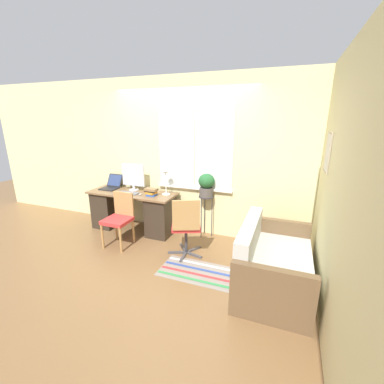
{
  "coord_description": "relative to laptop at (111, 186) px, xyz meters",
  "views": [
    {
      "loc": [
        1.75,
        -3.46,
        2.02
      ],
      "look_at": [
        0.36,
        0.15,
        0.89
      ],
      "focal_mm": 24.0,
      "sensor_mm": 36.0,
      "label": 1
    }
  ],
  "objects": [
    {
      "name": "ground_plane",
      "position": [
        1.38,
        -0.39,
        -0.78
      ],
      "size": [
        14.0,
        14.0,
        0.0
      ],
      "primitive_type": "plane",
      "color": "brown"
    },
    {
      "name": "wall_back_with_window",
      "position": [
        1.39,
        0.27,
        0.58
      ],
      "size": [
        9.0,
        0.12,
        2.7
      ],
      "color": "beige",
      "rests_on": "ground_plane"
    },
    {
      "name": "wall_right_with_picture",
      "position": [
        3.59,
        -0.39,
        0.58
      ],
      "size": [
        0.08,
        9.0,
        2.7
      ],
      "color": "beige",
      "rests_on": "ground_plane"
    },
    {
      "name": "desk",
      "position": [
        0.52,
        -0.1,
        -0.39
      ],
      "size": [
        1.62,
        0.58,
        0.72
      ],
      "color": "brown",
      "rests_on": "ground_plane"
    },
    {
      "name": "laptop",
      "position": [
        0.0,
        0.0,
        0.0
      ],
      "size": [
        0.31,
        0.38,
        0.24
      ],
      "color": "black",
      "rests_on": "desk"
    },
    {
      "name": "monitor",
      "position": [
        0.48,
        0.04,
        0.2
      ],
      "size": [
        0.46,
        0.18,
        0.49
      ],
      "color": "silver",
      "rests_on": "desk"
    },
    {
      "name": "keyboard",
      "position": [
        0.5,
        -0.18,
        -0.04
      ],
      "size": [
        0.38,
        0.14,
        0.02
      ],
      "color": "slate",
      "rests_on": "desk"
    },
    {
      "name": "mouse",
      "position": [
        0.76,
        -0.19,
        -0.04
      ],
      "size": [
        0.03,
        0.06,
        0.03
      ],
      "color": "silver",
      "rests_on": "desk"
    },
    {
      "name": "desk_lamp",
      "position": [
        1.16,
        0.01,
        0.27
      ],
      "size": [
        0.14,
        0.14,
        0.45
      ],
      "color": "white",
      "rests_on": "desk"
    },
    {
      "name": "book_stack",
      "position": [
        0.95,
        -0.14,
        0.01
      ],
      "size": [
        0.22,
        0.18,
        0.13
      ],
      "color": "#2851B2",
      "rests_on": "desk"
    },
    {
      "name": "desk_chair_wooden",
      "position": [
        0.64,
        -0.67,
        -0.31
      ],
      "size": [
        0.4,
        0.41,
        0.86
      ],
      "rotation": [
        0.0,
        0.0,
        -0.0
      ],
      "color": "#B2844C",
      "rests_on": "ground_plane"
    },
    {
      "name": "office_chair_swivel",
      "position": [
        1.8,
        -0.64,
        -0.28
      ],
      "size": [
        0.55,
        0.55,
        0.93
      ],
      "rotation": [
        0.0,
        0.0,
        3.54
      ],
      "color": "#47474C",
      "rests_on": "ground_plane"
    },
    {
      "name": "couch_loveseat",
      "position": [
        3.05,
        -0.91,
        -0.5
      ],
      "size": [
        0.82,
        1.4,
        0.8
      ],
      "rotation": [
        0.0,
        0.0,
        1.57
      ],
      "color": "beige",
      "rests_on": "ground_plane"
    },
    {
      "name": "plant_stand",
      "position": [
        1.86,
        0.14,
        -0.14
      ],
      "size": [
        0.25,
        0.25,
        0.73
      ],
      "color": "#333338",
      "rests_on": "ground_plane"
    },
    {
      "name": "potted_plant",
      "position": [
        1.86,
        0.14,
        0.16
      ],
      "size": [
        0.27,
        0.27,
        0.39
      ],
      "color": "#514C47",
      "rests_on": "plant_stand"
    },
    {
      "name": "floor_rug_striped",
      "position": [
        2.29,
        -0.98,
        -0.77
      ],
      "size": [
        1.4,
        0.56,
        0.01
      ],
      "color": "gray",
      "rests_on": "ground_plane"
    }
  ]
}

